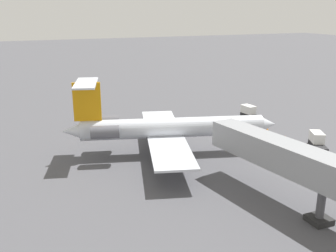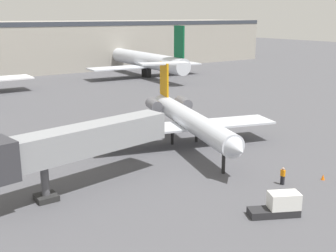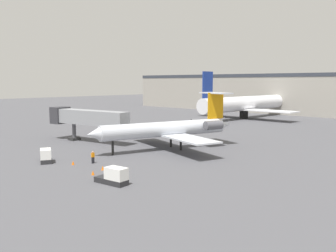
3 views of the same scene
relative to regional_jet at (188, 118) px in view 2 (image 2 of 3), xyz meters
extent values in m
cube|color=#4C4C51|center=(-0.34, -1.80, -3.51)|extent=(400.00, 400.00, 0.10)
cylinder|color=silver|center=(-0.28, -0.97, -0.08)|extent=(8.48, 21.95, 2.42)
cone|color=silver|center=(-3.58, -12.38, -0.08)|extent=(2.82, 2.75, 2.30)
cone|color=silver|center=(3.04, 10.53, -0.08)|extent=(2.70, 3.07, 2.06)
cube|color=silver|center=(5.61, -1.63, -0.99)|extent=(11.05, 7.07, 0.24)
cube|color=silver|center=(-5.61, 1.61, -0.99)|extent=(11.05, 7.07, 0.24)
cylinder|color=#595960|center=(3.99, 6.20, 0.32)|extent=(2.33, 3.49, 1.50)
cylinder|color=#595960|center=(-0.07, 7.37, 0.32)|extent=(2.33, 3.49, 1.50)
cube|color=orange|center=(2.52, 8.71, 3.42)|extent=(1.12, 3.14, 4.56)
cube|color=silver|center=(2.52, 8.71, 5.60)|extent=(7.20, 4.19, 0.20)
cylinder|color=black|center=(-2.80, -9.69, -2.37)|extent=(0.36, 0.36, 2.17)
cylinder|color=black|center=(1.81, 0.51, -2.37)|extent=(0.36, 0.36, 2.17)
cylinder|color=black|center=(-1.26, 1.40, -2.37)|extent=(0.36, 0.36, 2.17)
cube|color=gray|center=(-15.42, -5.18, 1.10)|extent=(17.28, 5.34, 2.60)
cylinder|color=#4C4C51|center=(-19.64, -5.87, -1.83)|extent=(0.70, 0.70, 3.26)
cube|color=#262626|center=(-19.64, -5.87, -3.21)|extent=(1.80, 1.80, 0.50)
cube|color=black|center=(-0.19, -15.04, -3.03)|extent=(0.25, 0.33, 0.85)
cube|color=orange|center=(-0.19, -15.04, -2.31)|extent=(0.27, 0.41, 0.60)
sphere|color=tan|center=(-0.19, -15.04, -1.89)|extent=(0.24, 0.24, 0.24)
cube|color=#262628|center=(-5.79, -18.98, -3.16)|extent=(4.20, 3.05, 0.60)
cube|color=white|center=(-5.08, -19.34, -2.21)|extent=(2.77, 2.33, 1.30)
cone|color=orange|center=(3.98, -16.47, -3.18)|extent=(0.36, 0.36, 0.55)
cone|color=orange|center=(-1.32, -17.43, -3.18)|extent=(0.36, 0.36, 0.55)
cube|color=#9E998E|center=(-0.34, 83.73, 3.43)|extent=(170.53, 25.28, 13.77)
cube|color=#333842|center=(-0.34, 71.29, 9.71)|extent=(170.53, 0.60, 1.20)
cylinder|color=silver|center=(27.42, 53.66, 0.87)|extent=(6.67, 36.25, 3.85)
cube|color=#0C5933|center=(26.16, 37.68, 6.30)|extent=(0.61, 4.01, 7.00)
cube|color=silver|center=(27.42, 53.66, -0.66)|extent=(30.67, 8.36, 0.30)
cube|color=black|center=(27.42, 53.66, -2.26)|extent=(1.20, 2.80, 2.40)
camera|label=1|loc=(-40.53, 16.70, 13.59)|focal=40.51mm
camera|label=2|loc=(-30.26, -39.67, 11.94)|focal=45.57mm
camera|label=3|loc=(41.54, -43.42, 7.57)|focal=39.71mm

